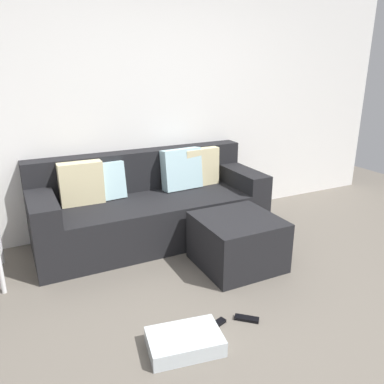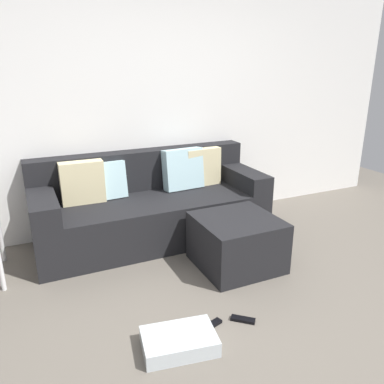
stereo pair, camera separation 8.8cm
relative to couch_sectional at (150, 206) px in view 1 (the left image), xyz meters
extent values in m
plane|color=#6B6359|center=(0.25, -1.78, -0.34)|extent=(7.99, 7.99, 0.00)
cube|color=white|center=(0.25, 0.42, 1.04)|extent=(6.15, 0.10, 2.76)
cube|color=black|center=(0.00, -0.06, -0.11)|extent=(2.30, 0.87, 0.45)
cube|color=black|center=(0.00, 0.27, 0.32)|extent=(2.30, 0.20, 0.41)
cube|color=black|center=(-1.03, -0.06, 0.20)|extent=(0.24, 0.87, 0.18)
cube|color=black|center=(1.03, -0.06, 0.20)|extent=(0.24, 0.87, 0.18)
cube|color=beige|center=(-0.64, 0.08, 0.31)|extent=(0.41, 0.17, 0.41)
cube|color=silver|center=(-0.40, 0.10, 0.29)|extent=(0.38, 0.19, 0.38)
cube|color=beige|center=(0.64, 0.10, 0.31)|extent=(0.41, 0.14, 0.41)
cube|color=silver|center=(0.40, 0.09, 0.32)|extent=(0.44, 0.21, 0.44)
cube|color=black|center=(0.49, -0.89, -0.11)|extent=(0.68, 0.67, 0.45)
cube|color=silver|center=(-0.39, -1.66, -0.29)|extent=(0.51, 0.37, 0.10)
cube|color=black|center=(0.12, -1.59, -0.33)|extent=(0.16, 0.15, 0.02)
cube|color=black|center=(-0.10, -1.55, -0.33)|extent=(0.15, 0.09, 0.02)
camera|label=1|loc=(-1.23, -3.47, 1.39)|focal=35.88mm
camera|label=2|loc=(-1.15, -3.50, 1.39)|focal=35.88mm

